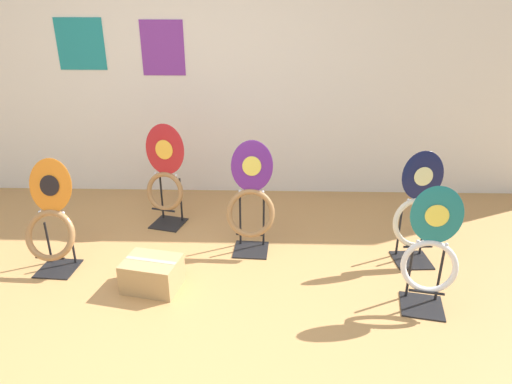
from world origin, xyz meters
TOP-DOWN VIEW (x-y plane):
  - ground_plane at (0.00, 0.00)m, footprint 14.00×14.00m
  - wall_back at (-0.00, 2.43)m, footprint 8.00×0.07m
  - toilet_seat_display_orange_sun at (-0.95, 0.81)m, footprint 0.40×0.33m
  - toilet_seat_display_crimson_swirl at (-0.25, 1.59)m, footprint 0.40×0.34m
  - toilet_seat_display_purple_note at (0.54, 1.14)m, footprint 0.40×0.32m
  - toilet_seat_display_teal_sax at (1.73, 0.40)m, footprint 0.38×0.33m
  - toilet_seat_display_navy_moon at (1.83, 0.99)m, footprint 0.41×0.30m
  - storage_box at (-0.16, 0.58)m, footprint 0.44×0.37m

SIDE VIEW (x-z plane):
  - ground_plane at x=0.00m, z-range 0.00..0.00m
  - storage_box at x=-0.16m, z-range 0.00..0.23m
  - toilet_seat_display_orange_sun at x=-0.95m, z-range -0.05..0.81m
  - toilet_seat_display_teal_sax at x=1.73m, z-range -0.04..0.84m
  - toilet_seat_display_purple_note at x=0.54m, z-range -0.04..0.88m
  - toilet_seat_display_navy_moon at x=1.83m, z-range -0.03..0.88m
  - toilet_seat_display_crimson_swirl at x=-0.25m, z-range -0.02..0.92m
  - wall_back at x=0.00m, z-range 0.00..2.60m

